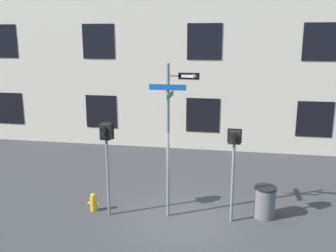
% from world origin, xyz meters
% --- Properties ---
extents(ground_plane, '(60.00, 60.00, 0.00)m').
position_xyz_m(ground_plane, '(0.00, 0.00, 0.00)').
color(ground_plane, '#38383A').
extents(building_facade, '(24.00, 0.63, 12.97)m').
position_xyz_m(building_facade, '(-0.00, 7.25, 6.48)').
color(building_facade, beige).
rests_on(building_facade, ground_plane).
extents(street_sign_pole, '(1.34, 0.97, 4.38)m').
position_xyz_m(street_sign_pole, '(-0.33, 0.21, 2.60)').
color(street_sign_pole, slate).
rests_on(street_sign_pole, ground_plane).
extents(pedestrian_signal_left, '(0.36, 0.40, 2.76)m').
position_xyz_m(pedestrian_signal_left, '(-2.09, -0.03, 2.16)').
color(pedestrian_signal_left, slate).
rests_on(pedestrian_signal_left, ground_plane).
extents(pedestrian_signal_right, '(0.39, 0.40, 2.65)m').
position_xyz_m(pedestrian_signal_right, '(1.41, 0.19, 2.07)').
color(pedestrian_signal_right, slate).
rests_on(pedestrian_signal_right, ground_plane).
extents(fire_hydrant, '(0.35, 0.19, 0.56)m').
position_xyz_m(fire_hydrant, '(-2.64, 0.15, 0.27)').
color(fire_hydrant, gold).
rests_on(fire_hydrant, ground_plane).
extents(trash_bin, '(0.63, 0.63, 0.92)m').
position_xyz_m(trash_bin, '(2.34, 0.64, 0.46)').
color(trash_bin, '#59595B').
rests_on(trash_bin, ground_plane).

